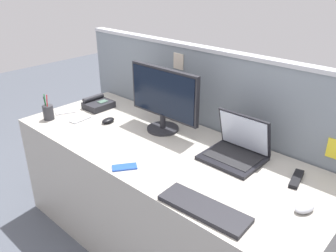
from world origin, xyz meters
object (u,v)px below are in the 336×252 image
at_px(computer_mouse_left_hand, 304,208).
at_px(pen_cup, 48,112).
at_px(cell_phone_blue_case, 125,167).
at_px(tv_remote, 296,179).
at_px(laptop, 237,148).
at_px(keyboard_main, 204,208).
at_px(desk_phone, 98,104).
at_px(cell_phone_white_slab, 65,112).
at_px(desktop_monitor, 164,97).
at_px(cell_phone_silver_slab, 80,119).
at_px(computer_mouse_right_hand, 108,121).

height_order(computer_mouse_left_hand, pen_cup, pen_cup).
height_order(cell_phone_blue_case, tv_remote, tv_remote).
height_order(laptop, keyboard_main, laptop).
relative_size(desk_phone, keyboard_main, 0.47).
height_order(computer_mouse_left_hand, cell_phone_white_slab, computer_mouse_left_hand).
height_order(desktop_monitor, desk_phone, desktop_monitor).
height_order(computer_mouse_left_hand, cell_phone_blue_case, computer_mouse_left_hand).
distance_m(desktop_monitor, pen_cup, 0.85).
bearing_deg(pen_cup, desk_phone, 78.01).
bearing_deg(cell_phone_white_slab, desktop_monitor, 45.17).
xyz_separation_m(pen_cup, cell_phone_silver_slab, (0.17, 0.14, -0.05)).
height_order(desktop_monitor, computer_mouse_left_hand, desktop_monitor).
bearing_deg(cell_phone_white_slab, pen_cup, -55.78).
xyz_separation_m(pen_cup, cell_phone_white_slab, (-0.03, 0.15, -0.05)).
bearing_deg(desk_phone, tv_remote, 2.75).
bearing_deg(desk_phone, cell_phone_silver_slab, -67.36).
height_order(laptop, computer_mouse_left_hand, laptop).
bearing_deg(cell_phone_blue_case, cell_phone_white_slab, -157.78).
height_order(cell_phone_white_slab, tv_remote, tv_remote).
bearing_deg(computer_mouse_right_hand, desktop_monitor, 24.59).
xyz_separation_m(computer_mouse_left_hand, cell_phone_white_slab, (-1.77, -0.09, -0.01)).
distance_m(cell_phone_silver_slab, tv_remote, 1.48).
relative_size(cell_phone_white_slab, tv_remote, 0.81).
bearing_deg(keyboard_main, computer_mouse_left_hand, 38.68).
bearing_deg(pen_cup, cell_phone_blue_case, -4.21).
bearing_deg(desktop_monitor, cell_phone_blue_case, -70.57).
bearing_deg(tv_remote, cell_phone_silver_slab, 179.89).
distance_m(keyboard_main, cell_phone_blue_case, 0.53).
relative_size(desk_phone, cell_phone_silver_slab, 1.35).
height_order(keyboard_main, cell_phone_silver_slab, keyboard_main).
xyz_separation_m(computer_mouse_left_hand, cell_phone_silver_slab, (-1.57, -0.09, -0.01)).
relative_size(cell_phone_blue_case, cell_phone_silver_slab, 0.90).
bearing_deg(keyboard_main, laptop, 103.31).
height_order(computer_mouse_right_hand, cell_phone_silver_slab, computer_mouse_right_hand).
distance_m(laptop, computer_mouse_left_hand, 0.52).
distance_m(desk_phone, tv_remote, 1.54).
distance_m(laptop, cell_phone_white_slab, 1.33).
bearing_deg(laptop, pen_cup, -160.82).
distance_m(desk_phone, keyboard_main, 1.41).
distance_m(computer_mouse_right_hand, computer_mouse_left_hand, 1.39).
bearing_deg(desk_phone, computer_mouse_right_hand, -24.44).
bearing_deg(keyboard_main, cell_phone_white_slab, 168.49).
bearing_deg(cell_phone_blue_case, computer_mouse_left_hand, 54.58).
bearing_deg(cell_phone_silver_slab, desktop_monitor, 23.39).
relative_size(desktop_monitor, keyboard_main, 1.30).
xyz_separation_m(computer_mouse_right_hand, cell_phone_silver_slab, (-0.18, -0.10, -0.01)).
xyz_separation_m(cell_phone_white_slab, tv_remote, (1.65, 0.30, 0.01)).
height_order(keyboard_main, cell_phone_white_slab, keyboard_main).
distance_m(laptop, desk_phone, 1.19).
bearing_deg(laptop, cell_phone_silver_slab, -164.68).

